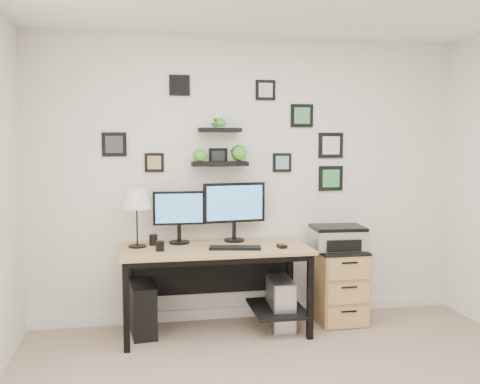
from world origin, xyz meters
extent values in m
plane|color=white|center=(0.00, 2.00, 1.30)|extent=(4.00, 0.00, 4.00)
cube|color=white|center=(0.00, 1.99, 0.05)|extent=(4.00, 0.03, 0.10)
cube|color=tan|center=(-0.38, 1.63, 0.73)|extent=(1.60, 0.70, 0.03)
cube|color=black|center=(-0.38, 1.63, 0.69)|extent=(1.54, 0.64, 0.05)
cube|color=black|center=(-0.38, 1.96, 0.46)|extent=(1.44, 0.02, 0.41)
cube|color=black|center=(0.17, 1.63, 0.18)|extent=(0.45, 0.63, 0.03)
cube|color=black|center=(-1.13, 1.33, 0.36)|extent=(0.05, 0.05, 0.72)
cube|color=black|center=(-1.13, 1.93, 0.36)|extent=(0.05, 0.05, 0.72)
cube|color=black|center=(0.37, 1.33, 0.36)|extent=(0.05, 0.05, 0.72)
cube|color=black|center=(0.37, 1.93, 0.36)|extent=(0.05, 0.05, 0.72)
cylinder|color=black|center=(-0.67, 1.85, 0.76)|extent=(0.18, 0.18, 0.02)
cylinder|color=black|center=(-0.67, 1.85, 0.84)|extent=(0.04, 0.04, 0.16)
cube|color=black|center=(-0.67, 1.85, 1.07)|extent=(0.46, 0.04, 0.30)
cube|color=#3F8CCC|center=(-0.67, 1.83, 1.07)|extent=(0.41, 0.02, 0.26)
cylinder|color=black|center=(-0.18, 1.86, 0.76)|extent=(0.20, 0.20, 0.02)
cylinder|color=black|center=(-0.18, 1.86, 0.84)|extent=(0.04, 0.04, 0.16)
cube|color=black|center=(-0.18, 1.86, 1.10)|extent=(0.57, 0.10, 0.36)
cube|color=#3F8CCC|center=(-0.18, 1.84, 1.10)|extent=(0.51, 0.07, 0.31)
cube|color=black|center=(-0.23, 1.52, 0.76)|extent=(0.45, 0.22, 0.02)
cube|color=black|center=(0.17, 1.49, 0.76)|extent=(0.07, 0.10, 0.03)
cylinder|color=black|center=(-1.04, 1.76, 0.76)|extent=(0.15, 0.15, 0.01)
cylinder|color=black|center=(-1.04, 1.76, 0.99)|extent=(0.01, 0.01, 0.45)
cone|color=white|center=(-1.04, 1.76, 1.17)|extent=(0.25, 0.25, 0.17)
cylinder|color=black|center=(-0.85, 1.56, 0.79)|extent=(0.07, 0.07, 0.08)
cylinder|color=black|center=(-0.90, 1.82, 0.80)|extent=(0.07, 0.07, 0.09)
cube|color=black|center=(-1.00, 1.71, 0.22)|extent=(0.24, 0.46, 0.44)
cube|color=gray|center=(0.20, 1.66, 0.22)|extent=(0.22, 0.45, 0.44)
cube|color=silver|center=(0.19, 1.44, 0.22)|extent=(0.17, 0.02, 0.41)
cube|color=tan|center=(0.77, 1.73, 0.33)|extent=(0.42, 0.50, 0.65)
cube|color=black|center=(0.77, 1.73, 0.66)|extent=(0.43, 0.51, 0.02)
cube|color=tan|center=(0.77, 1.47, 0.11)|extent=(0.39, 0.02, 0.18)
cylinder|color=black|center=(0.77, 1.46, 0.17)|extent=(0.14, 0.02, 0.02)
cube|color=tan|center=(0.77, 1.47, 0.33)|extent=(0.39, 0.02, 0.18)
cylinder|color=black|center=(0.77, 1.46, 0.39)|extent=(0.14, 0.02, 0.02)
cube|color=tan|center=(0.77, 1.47, 0.54)|extent=(0.39, 0.02, 0.18)
cylinder|color=black|center=(0.77, 1.46, 0.60)|extent=(0.14, 0.02, 0.02)
cube|color=silver|center=(0.76, 1.74, 0.76)|extent=(0.48, 0.38, 0.18)
cube|color=black|center=(0.76, 1.74, 0.87)|extent=(0.48, 0.38, 0.03)
cube|color=black|center=(0.75, 1.55, 0.74)|extent=(0.31, 0.04, 0.10)
cube|color=black|center=(-0.30, 1.91, 1.45)|extent=(0.50, 0.18, 0.04)
cube|color=black|center=(-0.30, 1.90, 1.75)|extent=(0.38, 0.15, 0.04)
imported|color=green|center=(-0.47, 1.91, 1.60)|extent=(0.15, 0.12, 0.27)
imported|color=green|center=(-0.13, 1.91, 1.60)|extent=(0.15, 0.15, 0.27)
imported|color=green|center=(-0.30, 1.90, 1.90)|extent=(0.13, 0.09, 0.25)
cube|color=black|center=(0.77, 1.99, 1.61)|extent=(0.24, 0.02, 0.24)
cube|color=silver|center=(0.77, 1.98, 1.61)|extent=(0.17, 0.00, 0.17)
cube|color=black|center=(0.14, 1.99, 2.12)|extent=(0.18, 0.02, 0.18)
cube|color=#B9B9C0|center=(0.14, 1.98, 2.12)|extent=(0.13, 0.00, 0.13)
cube|color=black|center=(-0.88, 1.99, 1.46)|extent=(0.17, 0.02, 0.17)
cube|color=#A6924C|center=(-0.88, 1.98, 1.46)|extent=(0.12, 0.00, 0.12)
cube|color=black|center=(0.78, 1.99, 1.30)|extent=(0.24, 0.02, 0.24)
cube|color=green|center=(0.78, 1.98, 1.30)|extent=(0.17, 0.00, 0.17)
cube|color=black|center=(-0.65, 1.99, 2.14)|extent=(0.18, 0.02, 0.18)
cube|color=black|center=(-0.65, 1.98, 2.14)|extent=(0.13, 0.00, 0.13)
cube|color=black|center=(0.30, 1.99, 1.45)|extent=(0.18, 0.02, 0.18)
cube|color=#629FAC|center=(0.30, 1.98, 1.45)|extent=(0.12, 0.00, 0.12)
cube|color=black|center=(0.48, 1.99, 1.89)|extent=(0.21, 0.02, 0.21)
cube|color=#429254|center=(0.48, 1.98, 1.89)|extent=(0.15, 0.00, 0.15)
cube|color=black|center=(-1.22, 1.99, 1.62)|extent=(0.21, 0.02, 0.21)
cube|color=#383641|center=(-1.22, 1.98, 1.62)|extent=(0.15, 0.00, 0.15)
cube|color=black|center=(-0.30, 1.99, 1.50)|extent=(0.17, 0.02, 0.17)
cube|color=#232427|center=(-0.30, 1.98, 1.50)|extent=(0.12, 0.00, 0.12)
camera|label=1|loc=(-1.02, -2.82, 1.66)|focal=40.00mm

